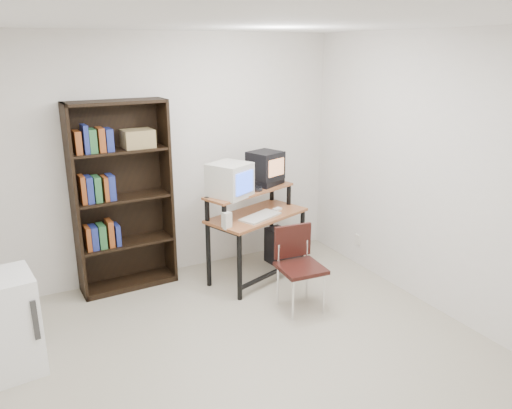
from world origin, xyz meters
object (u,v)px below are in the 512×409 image
school_chair (298,259)px  bookshelf (121,196)px  mini_fridge (5,325)px  crt_tv (265,165)px  crt_monitor (230,180)px  computer_desk (256,219)px  pc_tower (282,248)px

school_chair → bookshelf: bookshelf is taller
mini_fridge → school_chair: bearing=-10.1°
crt_tv → school_chair: (-0.18, -0.98, -0.71)m
crt_monitor → bookshelf: size_ratio=0.25×
mini_fridge → computer_desk: bearing=7.4°
crt_tv → pc_tower: crt_tv is taller
bookshelf → mini_fridge: bearing=-140.4°
mini_fridge → bookshelf: bearing=35.7°
school_chair → mini_fridge: (-2.54, 0.17, -0.09)m
pc_tower → crt_tv: bearing=151.0°
computer_desk → mini_fridge: bearing=174.5°
pc_tower → bookshelf: 1.92m
school_chair → mini_fridge: 2.55m
crt_monitor → mini_fridge: (-2.20, -0.60, -0.74)m
computer_desk → pc_tower: bearing=-2.3°
bookshelf → school_chair: bearing=-45.0°
crt_monitor → school_chair: 1.07m
computer_desk → mini_fridge: computer_desk is taller
computer_desk → school_chair: bearing=-105.7°
crt_tv → school_chair: 1.22m
pc_tower → school_chair: (-0.36, -0.90, 0.29)m
computer_desk → crt_monitor: bearing=161.3°
bookshelf → mini_fridge: bookshelf is taller
crt_monitor → crt_tv: bearing=-6.1°
computer_desk → bookshelf: bookshelf is taller
computer_desk → crt_tv: 0.61m
pc_tower → school_chair: 1.01m
crt_tv → bookshelf: (-1.53, 0.26, -0.21)m
crt_monitor → pc_tower: (0.71, 0.13, -0.93)m
crt_monitor → mini_fridge: size_ratio=0.62×
crt_monitor → mini_fridge: crt_monitor is taller
pc_tower → mini_fridge: bearing=-171.6°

